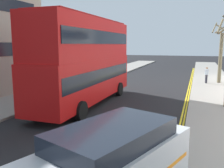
% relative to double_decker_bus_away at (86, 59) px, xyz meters
% --- Properties ---
extents(sidewalk_right, '(4.00, 80.00, 0.14)m').
position_rel_double_decker_bus_away_xyz_m(sidewalk_right, '(8.49, 3.05, -2.96)').
color(sidewalk_right, gray).
rests_on(sidewalk_right, ground).
extents(sidewalk_left, '(4.00, 80.00, 0.14)m').
position_rel_double_decker_bus_away_xyz_m(sidewalk_left, '(-4.51, 3.05, -2.96)').
color(sidewalk_left, gray).
rests_on(sidewalk_left, ground).
extents(kerb_line_outer, '(0.10, 56.00, 0.01)m').
position_rel_double_decker_bus_away_xyz_m(kerb_line_outer, '(6.39, 1.05, -3.03)').
color(kerb_line_outer, yellow).
rests_on(kerb_line_outer, ground).
extents(kerb_line_inner, '(0.10, 56.00, 0.01)m').
position_rel_double_decker_bus_away_xyz_m(kerb_line_inner, '(6.23, 1.05, -3.03)').
color(kerb_line_inner, yellow).
rests_on(kerb_line_inner, ground).
extents(double_decker_bus_away, '(2.84, 10.82, 5.64)m').
position_rel_double_decker_bus_away_xyz_m(double_decker_bus_away, '(0.00, 0.00, 0.00)').
color(double_decker_bus_away, '#B20F0F').
rests_on(double_decker_bus_away, ground).
extents(pedestrian_far, '(0.34, 0.22, 1.62)m').
position_rel_double_decker_bus_away_xyz_m(pedestrian_far, '(7.80, 11.36, -2.04)').
color(pedestrian_far, '#2D2D38').
rests_on(pedestrian_far, sidewalk_right).
extents(street_tree_mid, '(1.67, 1.70, 6.05)m').
position_rel_double_decker_bus_away_xyz_m(street_tree_mid, '(9.00, 12.22, -0.05)').
color(street_tree_mid, '#6B6047').
rests_on(street_tree_mid, sidewalk_right).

